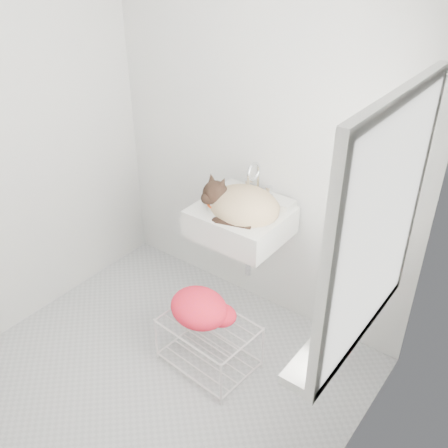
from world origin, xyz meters
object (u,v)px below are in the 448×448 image
Objects in this scene: sink at (241,209)px; bottle_b at (333,335)px; bottle_a at (322,349)px; bottle_c at (361,300)px; wire_rack at (209,345)px; cat at (241,205)px.

bottle_b is at bearing -34.59° from sink.
bottle_a is 0.39m from bottle_c.
bottle_b is at bearing -12.31° from wire_rack.
cat is 0.86× the size of wire_rack.
bottle_b is 1.34× the size of bottle_c.
sink is at bearing 141.36° from bottle_a.
wire_rack is 3.28× the size of bottle_c.
sink is 2.53× the size of bottle_b.
cat is 0.87m from wire_rack.
bottle_b reaches higher than bottle_c.
cat is (0.01, -0.02, 0.04)m from sink.
bottle_c is (0.00, 0.39, 0.00)m from bottle_a.
cat is 1.18m from bottle_a.
sink reaches higher than wire_rack.
cat is at bearing 141.66° from bottle_a.
wire_rack is at bearing 167.69° from bottle_b.
bottle_a is 1.41× the size of bottle_c.
sink reaches higher than bottle_b.
bottle_b is (0.94, -0.65, 0.00)m from sink.
bottle_a is at bearing -40.39° from cat.
wire_rack is 2.45× the size of bottle_b.
bottle_c is (0.94, -0.36, 0.00)m from sink.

